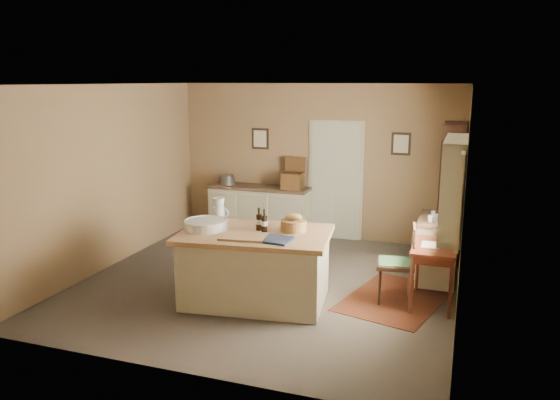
# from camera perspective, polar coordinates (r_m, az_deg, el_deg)

# --- Properties ---
(ground) EXTENTS (5.00, 5.00, 0.00)m
(ground) POSITION_cam_1_polar(r_m,az_deg,el_deg) (7.66, -1.30, -8.64)
(ground) COLOR brown
(ground) RESTS_ON ground
(wall_back) EXTENTS (5.00, 0.10, 2.70)m
(wall_back) POSITION_cam_1_polar(r_m,az_deg,el_deg) (9.63, 3.84, 4.02)
(wall_back) COLOR #7D6345
(wall_back) RESTS_ON ground
(wall_front) EXTENTS (5.00, 0.10, 2.70)m
(wall_front) POSITION_cam_1_polar(r_m,az_deg,el_deg) (5.08, -11.22, -3.85)
(wall_front) COLOR #7D6345
(wall_front) RESTS_ON ground
(wall_left) EXTENTS (0.10, 5.00, 2.70)m
(wall_left) POSITION_cam_1_polar(r_m,az_deg,el_deg) (8.47, -17.43, 2.32)
(wall_left) COLOR #7D6345
(wall_left) RESTS_ON ground
(wall_right) EXTENTS (0.10, 5.00, 2.70)m
(wall_right) POSITION_cam_1_polar(r_m,az_deg,el_deg) (6.85, 18.67, -0.07)
(wall_right) COLOR #7D6345
(wall_right) RESTS_ON ground
(ceiling) EXTENTS (5.00, 5.00, 0.00)m
(ceiling) POSITION_cam_1_polar(r_m,az_deg,el_deg) (7.15, -1.41, 11.99)
(ceiling) COLOR silver
(ceiling) RESTS_ON wall_back
(door) EXTENTS (0.97, 0.06, 2.11)m
(door) POSITION_cam_1_polar(r_m,az_deg,el_deg) (9.57, 5.79, 2.14)
(door) COLOR beige
(door) RESTS_ON ground
(framed_prints) EXTENTS (2.82, 0.02, 0.38)m
(framed_prints) POSITION_cam_1_polar(r_m,az_deg,el_deg) (9.52, 5.00, 6.14)
(framed_prints) COLOR black
(framed_prints) RESTS_ON ground
(window) EXTENTS (0.25, 1.99, 1.12)m
(window) POSITION_cam_1_polar(r_m,az_deg,el_deg) (6.61, 18.10, 1.32)
(window) COLOR beige
(window) RESTS_ON ground
(work_island) EXTENTS (1.98, 1.42, 1.20)m
(work_island) POSITION_cam_1_polar(r_m,az_deg,el_deg) (6.91, -2.67, -6.78)
(work_island) COLOR beige
(work_island) RESTS_ON ground
(sideboard) EXTENTS (1.83, 0.52, 1.18)m
(sideboard) POSITION_cam_1_polar(r_m,az_deg,el_deg) (9.81, -2.13, -0.97)
(sideboard) COLOR beige
(sideboard) RESTS_ON ground
(rug) EXTENTS (1.47, 1.83, 0.01)m
(rug) POSITION_cam_1_polar(r_m,az_deg,el_deg) (7.28, 11.93, -10.06)
(rug) COLOR #4C230F
(rug) RESTS_ON ground
(writing_desk) EXTENTS (0.53, 0.86, 0.82)m
(writing_desk) POSITION_cam_1_polar(r_m,az_deg,el_deg) (7.02, 15.83, -5.36)
(writing_desk) COLOR #3D190F
(writing_desk) RESTS_ON ground
(desk_chair) EXTENTS (0.51, 0.51, 0.98)m
(desk_chair) POSITION_cam_1_polar(r_m,az_deg,el_deg) (7.05, 11.98, -6.57)
(desk_chair) COLOR black
(desk_chair) RESTS_ON ground
(right_cabinet) EXTENTS (0.54, 0.97, 0.99)m
(right_cabinet) POSITION_cam_1_polar(r_m,az_deg,el_deg) (7.95, 16.15, -4.86)
(right_cabinet) COLOR beige
(right_cabinet) RESTS_ON ground
(shelving_unit) EXTENTS (0.36, 0.95, 2.12)m
(shelving_unit) POSITION_cam_1_polar(r_m,az_deg,el_deg) (8.87, 17.78, 0.80)
(shelving_unit) COLOR black
(shelving_unit) RESTS_ON ground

